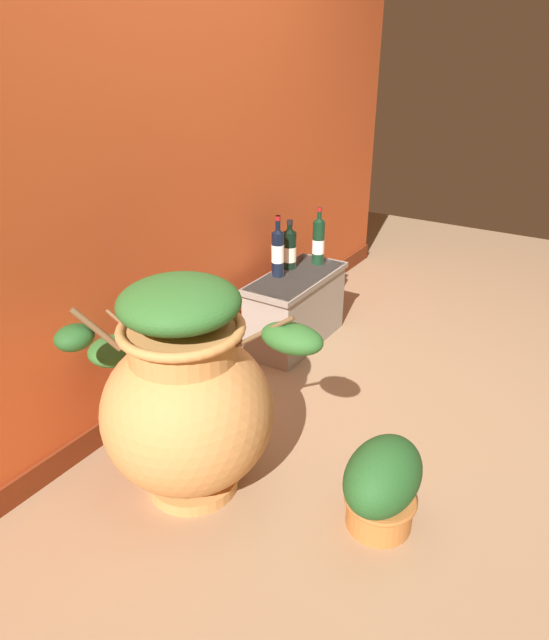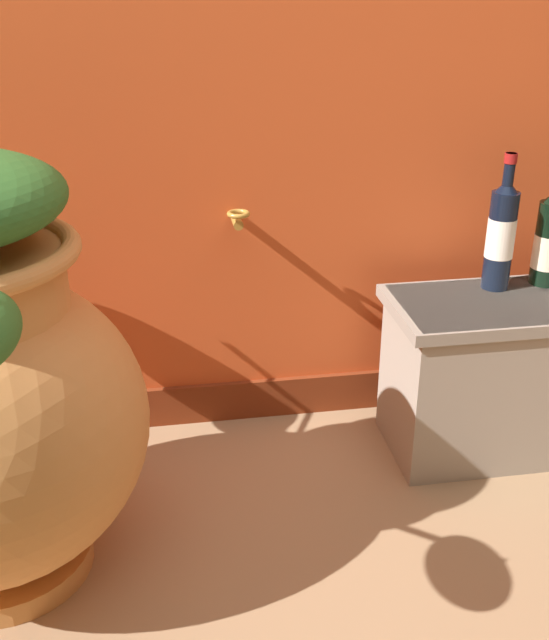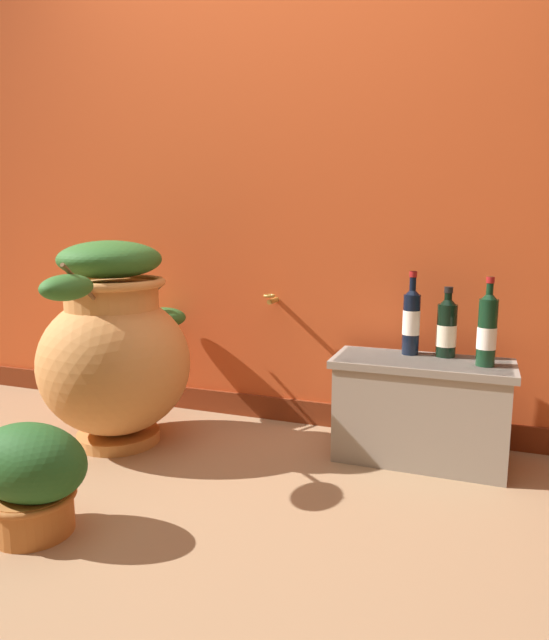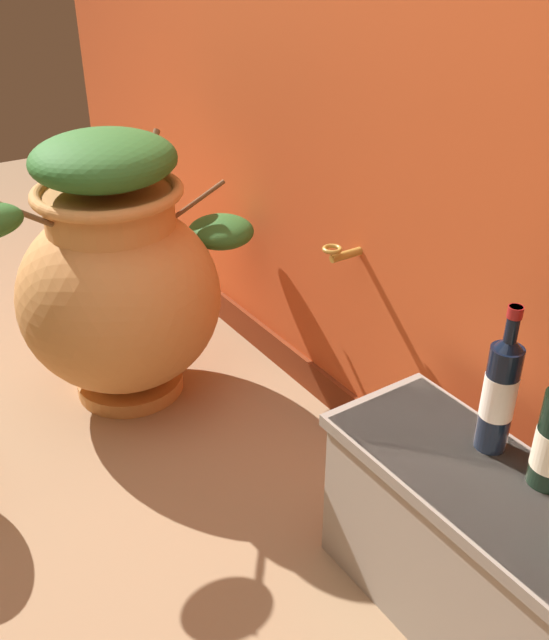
# 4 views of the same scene
# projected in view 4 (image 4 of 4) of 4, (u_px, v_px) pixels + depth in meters

# --- Properties ---
(ground_plane) EXTENTS (7.00, 7.00, 0.00)m
(ground_plane) POSITION_uv_depth(u_px,v_px,m) (12.00, 590.00, 1.71)
(ground_plane) COLOR #9E7A56
(terracotta_urn) EXTENTS (0.65, 0.98, 0.89)m
(terracotta_urn) POSITION_uv_depth(u_px,v_px,m) (119.00, 278.00, 2.23)
(terracotta_urn) COLOR #D68E4C
(terracotta_urn) RESTS_ON ground_plane
(stone_ledge) EXTENTS (0.70, 0.31, 0.42)m
(stone_ledge) POSITION_uv_depth(u_px,v_px,m) (470.00, 544.00, 1.54)
(stone_ledge) COLOR #9E9384
(stone_ledge) RESTS_ON ground_plane
(wine_bottle_middle) EXTENTS (0.07, 0.07, 0.34)m
(wine_bottle_middle) POSITION_uv_depth(u_px,v_px,m) (500.00, 390.00, 1.46)
(wine_bottle_middle) COLOR black
(wine_bottle_middle) RESTS_ON stone_ledge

